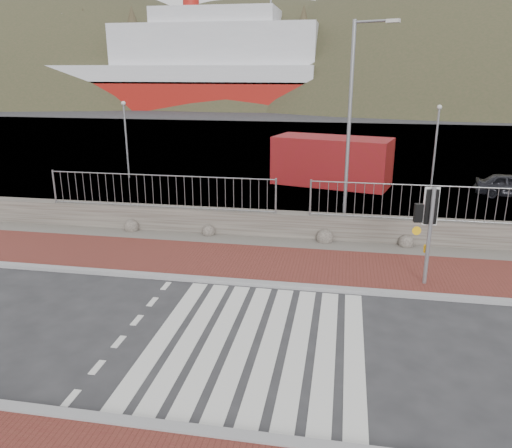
% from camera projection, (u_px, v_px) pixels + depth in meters
% --- Properties ---
extents(ground, '(220.00, 220.00, 0.00)m').
position_uv_depth(ground, '(257.00, 343.00, 10.93)').
color(ground, '#28282B').
rests_on(ground, ground).
extents(sidewalk_far, '(40.00, 3.00, 0.08)m').
position_uv_depth(sidewalk_far, '(283.00, 265.00, 15.15)').
color(sidewalk_far, maroon).
rests_on(sidewalk_far, ground).
extents(kerb_near, '(40.00, 0.25, 0.12)m').
position_uv_depth(kerb_near, '(225.00, 435.00, 8.10)').
color(kerb_near, gray).
rests_on(kerb_near, ground).
extents(kerb_far, '(40.00, 0.25, 0.12)m').
position_uv_depth(kerb_far, '(276.00, 285.00, 13.73)').
color(kerb_far, gray).
rests_on(kerb_far, ground).
extents(zebra_crossing, '(4.62, 5.60, 0.01)m').
position_uv_depth(zebra_crossing, '(257.00, 343.00, 10.93)').
color(zebra_crossing, silver).
rests_on(zebra_crossing, ground).
extents(gravel_strip, '(40.00, 1.50, 0.06)m').
position_uv_depth(gravel_strip, '(290.00, 244.00, 17.03)').
color(gravel_strip, '#59544C').
rests_on(gravel_strip, ground).
extents(stone_wall, '(40.00, 0.60, 0.90)m').
position_uv_depth(stone_wall, '(293.00, 225.00, 17.66)').
color(stone_wall, '#4C453E').
rests_on(stone_wall, ground).
extents(railing, '(18.07, 0.07, 1.22)m').
position_uv_depth(railing, '(293.00, 188.00, 17.11)').
color(railing, gray).
rests_on(railing, stone_wall).
extents(quay, '(120.00, 40.00, 0.50)m').
position_uv_depth(quay, '(322.00, 150.00, 37.15)').
color(quay, '#4C4C4F').
rests_on(quay, ground).
extents(water, '(220.00, 50.00, 0.05)m').
position_uv_depth(water, '(335.00, 112.00, 70.04)').
color(water, '#3F4C54').
rests_on(water, ground).
extents(ferry, '(50.00, 16.00, 20.00)m').
position_uv_depth(ferry, '(177.00, 72.00, 77.30)').
color(ferry, maroon).
rests_on(ferry, ground).
extents(hills_backdrop, '(254.00, 90.00, 100.00)m').
position_uv_depth(hills_backdrop, '(367.00, 220.00, 99.26)').
color(hills_backdrop, '#303520').
rests_on(hills_backdrop, ground).
extents(traffic_signal_far, '(0.68, 0.29, 2.79)m').
position_uv_depth(traffic_signal_far, '(430.00, 215.00, 13.22)').
color(traffic_signal_far, gray).
rests_on(traffic_signal_far, ground).
extents(streetlight, '(1.46, 0.74, 7.28)m').
position_uv_depth(streetlight, '(353.00, 120.00, 16.96)').
color(streetlight, gray).
rests_on(streetlight, ground).
extents(shipping_container, '(6.27, 3.83, 2.43)m').
position_uv_depth(shipping_container, '(332.00, 161.00, 25.59)').
color(shipping_container, maroon).
rests_on(shipping_container, ground).
extents(car_a, '(3.34, 1.73, 1.09)m').
position_uv_depth(car_a, '(512.00, 185.00, 23.25)').
color(car_a, black).
rests_on(car_a, ground).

